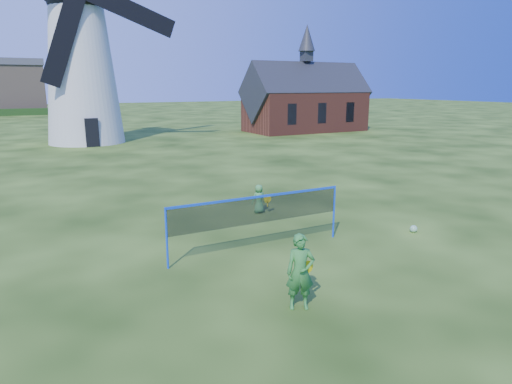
{
  "coord_description": "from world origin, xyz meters",
  "views": [
    {
      "loc": [
        -5.42,
        -10.14,
        4.36
      ],
      "look_at": [
        0.2,
        0.5,
        1.5
      ],
      "focal_mm": 31.51,
      "sensor_mm": 36.0,
      "label": 1
    }
  ],
  "objects_px": {
    "windmill": "(81,64)",
    "chapel": "(305,102)",
    "player_girl": "(300,272)",
    "player_boy": "(259,199)",
    "play_ball": "(414,229)",
    "badminton_net": "(258,211)"
  },
  "relations": [
    {
      "from": "player_girl",
      "to": "player_boy",
      "type": "relative_size",
      "value": 1.54
    },
    {
      "from": "play_ball",
      "to": "badminton_net",
      "type": "bearing_deg",
      "value": 171.0
    },
    {
      "from": "windmill",
      "to": "play_ball",
      "type": "relative_size",
      "value": 80.24
    },
    {
      "from": "chapel",
      "to": "player_boy",
      "type": "distance_m",
      "value": 29.58
    },
    {
      "from": "windmill",
      "to": "chapel",
      "type": "bearing_deg",
      "value": -0.27
    },
    {
      "from": "player_girl",
      "to": "player_boy",
      "type": "distance_m",
      "value": 6.98
    },
    {
      "from": "badminton_net",
      "to": "player_boy",
      "type": "distance_m",
      "value": 3.83
    },
    {
      "from": "player_boy",
      "to": "play_ball",
      "type": "height_order",
      "value": "player_boy"
    },
    {
      "from": "windmill",
      "to": "badminton_net",
      "type": "xyz_separation_m",
      "value": [
        0.67,
        -26.98,
        -4.8
      ]
    },
    {
      "from": "badminton_net",
      "to": "player_boy",
      "type": "bearing_deg",
      "value": 61.46
    },
    {
      "from": "play_ball",
      "to": "player_boy",
      "type": "bearing_deg",
      "value": 127.51
    },
    {
      "from": "chapel",
      "to": "player_girl",
      "type": "distance_m",
      "value": 36.32
    },
    {
      "from": "badminton_net",
      "to": "play_ball",
      "type": "height_order",
      "value": "badminton_net"
    },
    {
      "from": "windmill",
      "to": "chapel",
      "type": "height_order",
      "value": "windmill"
    },
    {
      "from": "windmill",
      "to": "player_girl",
      "type": "distance_m",
      "value": 30.59
    },
    {
      "from": "badminton_net",
      "to": "player_girl",
      "type": "xyz_separation_m",
      "value": [
        -0.75,
        -3.17,
        -0.36
      ]
    },
    {
      "from": "chapel",
      "to": "play_ball",
      "type": "xyz_separation_m",
      "value": [
        -14.59,
        -27.66,
        -2.68
      ]
    },
    {
      "from": "windmill",
      "to": "badminton_net",
      "type": "relative_size",
      "value": 3.5
    },
    {
      "from": "windmill",
      "to": "player_boy",
      "type": "xyz_separation_m",
      "value": [
        2.47,
        -23.66,
        -5.44
      ]
    },
    {
      "from": "windmill",
      "to": "player_girl",
      "type": "height_order",
      "value": "windmill"
    },
    {
      "from": "chapel",
      "to": "play_ball",
      "type": "bearing_deg",
      "value": -117.81
    },
    {
      "from": "windmill",
      "to": "chapel",
      "type": "distance_m",
      "value": 20.45
    }
  ]
}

